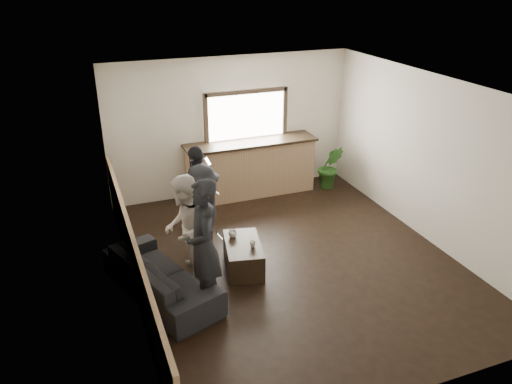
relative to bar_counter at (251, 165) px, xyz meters
name	(u,v)px	position (x,y,z in m)	size (l,w,h in m)	color
ground	(291,260)	(-0.30, -2.70, -0.64)	(5.00, 6.00, 0.01)	black
room_shell	(248,183)	(-1.04, -2.70, 0.83)	(5.01, 6.01, 2.80)	silver
bar_counter	(251,165)	(0.00, 0.00, 0.00)	(2.70, 0.68, 2.13)	#9D7755
sofa	(161,276)	(-2.43, -2.87, -0.34)	(2.09, 0.82, 0.61)	black
coffee_table	(243,255)	(-1.09, -2.62, -0.43)	(0.54, 0.97, 0.43)	black
cup_a	(233,234)	(-1.18, -2.37, -0.16)	(0.13, 0.13, 0.11)	silver
cup_b	(253,244)	(-0.99, -2.77, -0.16)	(0.10, 0.10, 0.09)	silver
potted_plant	(330,167)	(1.68, -0.32, -0.17)	(0.52, 0.42, 0.95)	#2D6623
person_a	(204,246)	(-1.89, -3.32, 0.30)	(0.54, 0.74, 1.89)	black
person_b	(185,230)	(-1.98, -2.59, 0.19)	(0.87, 0.98, 1.67)	beige
person_c	(204,210)	(-1.52, -1.94, 0.13)	(0.59, 1.00, 1.53)	black
person_d	(198,190)	(-1.41, -1.20, 0.16)	(0.97, 0.91, 1.60)	black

